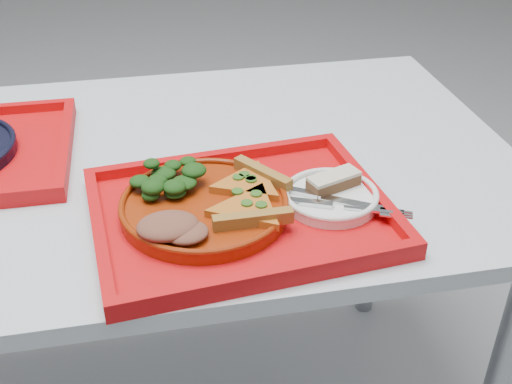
# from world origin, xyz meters

# --- Properties ---
(table) EXTENTS (1.60, 0.80, 0.75)m
(table) POSITION_xyz_m (0.00, 0.00, 0.68)
(table) COLOR #B5BECB
(table) RESTS_ON ground
(tray_main) EXTENTS (0.48, 0.39, 0.01)m
(tray_main) POSITION_xyz_m (0.26, -0.21, 0.76)
(tray_main) COLOR red
(tray_main) RESTS_ON table
(dinner_plate) EXTENTS (0.26, 0.26, 0.02)m
(dinner_plate) POSITION_xyz_m (0.21, -0.20, 0.77)
(dinner_plate) COLOR maroon
(dinner_plate) RESTS_ON tray_main
(side_plate) EXTENTS (0.15, 0.15, 0.01)m
(side_plate) POSITION_xyz_m (0.41, -0.21, 0.77)
(side_plate) COLOR white
(side_plate) RESTS_ON tray_main
(pizza_slice_a) EXTENTS (0.12, 0.14, 0.02)m
(pizza_slice_a) POSITION_xyz_m (0.27, -0.24, 0.79)
(pizza_slice_a) COLOR #C58B20
(pizza_slice_a) RESTS_ON dinner_plate
(pizza_slice_b) EXTENTS (0.17, 0.17, 0.02)m
(pizza_slice_b) POSITION_xyz_m (0.28, -0.17, 0.79)
(pizza_slice_b) COLOR #C58B20
(pizza_slice_b) RESTS_ON dinner_plate
(salad_heap) EXTENTS (0.10, 0.09, 0.05)m
(salad_heap) POSITION_xyz_m (0.16, -0.14, 0.81)
(salad_heap) COLOR black
(salad_heap) RESTS_ON dinner_plate
(meat_portion) EXTENTS (0.09, 0.07, 0.03)m
(meat_portion) POSITION_xyz_m (0.15, -0.27, 0.79)
(meat_portion) COLOR brown
(meat_portion) RESTS_ON dinner_plate
(dessert_bar) EXTENTS (0.09, 0.06, 0.02)m
(dessert_bar) POSITION_xyz_m (0.42, -0.19, 0.79)
(dessert_bar) COLOR #4F291A
(dessert_bar) RESTS_ON side_plate
(knife) EXTENTS (0.17, 0.11, 0.01)m
(knife) POSITION_xyz_m (0.40, -0.22, 0.78)
(knife) COLOR silver
(knife) RESTS_ON side_plate
(fork) EXTENTS (0.18, 0.09, 0.01)m
(fork) POSITION_xyz_m (0.41, -0.25, 0.78)
(fork) COLOR silver
(fork) RESTS_ON side_plate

